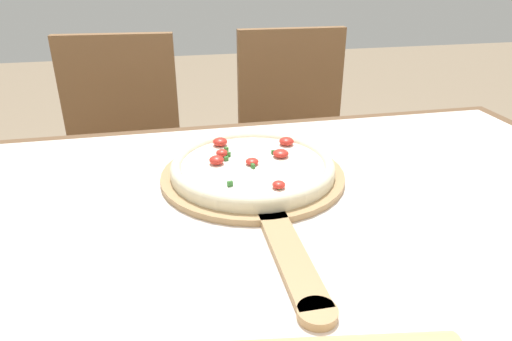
{
  "coord_description": "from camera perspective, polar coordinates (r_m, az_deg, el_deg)",
  "views": [
    {
      "loc": [
        -0.18,
        -0.64,
        1.11
      ],
      "look_at": [
        -0.02,
        0.1,
        0.76
      ],
      "focal_mm": 32.0,
      "sensor_mm": 36.0,
      "label": 1
    }
  ],
  "objects": [
    {
      "name": "pizza_peel",
      "position": [
        0.85,
        -0.04,
        -1.39
      ],
      "size": [
        0.35,
        0.58,
        0.01
      ],
      "color": "tan",
      "rests_on": "towel_cloth"
    },
    {
      "name": "pizza",
      "position": [
        0.87,
        -0.42,
        0.56
      ],
      "size": [
        0.31,
        0.31,
        0.04
      ],
      "color": "beige",
      "rests_on": "pizza_peel"
    },
    {
      "name": "towel_cloth",
      "position": [
        0.77,
        3.15,
        -5.03
      ],
      "size": [
        1.35,
        0.83,
        0.0
      ],
      "color": "silver",
      "rests_on": "dining_table"
    },
    {
      "name": "chair_right",
      "position": [
        1.65,
        4.87,
        3.88
      ],
      "size": [
        0.41,
        0.41,
        0.89
      ],
      "rotation": [
        0.0,
        0.0,
        -0.03
      ],
      "color": "brown",
      "rests_on": "ground_plane"
    },
    {
      "name": "dining_table",
      "position": [
        0.83,
        2.99,
        -10.92
      ],
      "size": [
        1.43,
        0.91,
        0.72
      ],
      "color": "brown",
      "rests_on": "ground_plane"
    },
    {
      "name": "chair_left",
      "position": [
        1.59,
        -16.32,
        2.09
      ],
      "size": [
        0.43,
        0.43,
        0.89
      ],
      "rotation": [
        0.0,
        0.0,
        -0.08
      ],
      "color": "brown",
      "rests_on": "ground_plane"
    }
  ]
}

